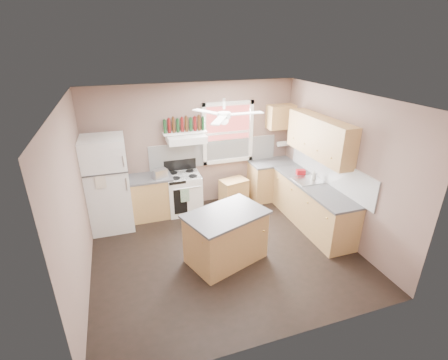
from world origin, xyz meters
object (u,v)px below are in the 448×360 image
object	(u,v)px
island	(226,238)
stove	(184,193)
refrigerator	(108,184)
toaster	(160,174)
cart	(234,192)

from	to	relation	value
island	stove	bearing A→B (deg)	79.31
refrigerator	toaster	size ratio (longest dim) A/B	6.63
stove	toaster	bearing A→B (deg)	-166.18
stove	cart	xyz separation A→B (m)	(1.13, -0.04, -0.14)
cart	island	world-z (taller)	island
cart	island	xyz separation A→B (m)	(-0.83, -1.87, 0.14)
stove	cart	bearing A→B (deg)	0.32
toaster	cart	xyz separation A→B (m)	(1.62, 0.06, -0.70)
refrigerator	cart	world-z (taller)	refrigerator
toaster	stove	size ratio (longest dim) A/B	0.33
refrigerator	toaster	xyz separation A→B (m)	(1.01, 0.06, 0.06)
toaster	refrigerator	bearing A→B (deg)	163.15
toaster	island	xyz separation A→B (m)	(0.79, -1.81, -0.56)
toaster	cart	world-z (taller)	toaster
refrigerator	toaster	bearing A→B (deg)	4.14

